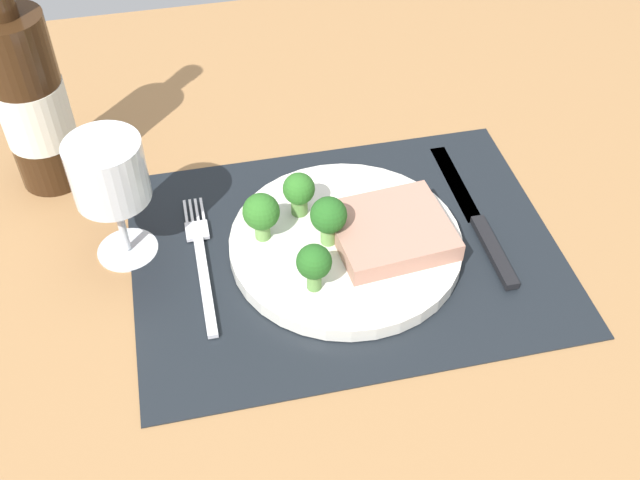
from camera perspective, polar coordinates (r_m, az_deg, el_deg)
name	(u,v)px	position (r cm, az deg, el deg)	size (l,w,h in cm)	color
ground_plane	(345,261)	(79.92, 1.88, -1.60)	(140.00, 110.00, 3.00)	#996D42
placemat	(345,250)	(78.72, 1.91, -0.79)	(43.60, 32.86, 0.30)	black
plate	(346,244)	(78.04, 1.93, -0.30)	(23.82, 23.82, 1.60)	silver
steak	(391,231)	(77.08, 5.33, 0.70)	(11.45, 10.24, 2.08)	tan
broccoli_back_left	(314,264)	(70.50, -0.45, -1.77)	(3.39, 3.39, 5.26)	#5B8942
broccoli_near_steak	(327,214)	(75.08, 0.57, 2.00)	(3.69, 3.69, 5.53)	#6B994C
broccoli_near_fork	(299,191)	(78.23, -1.59, 3.69)	(3.35, 3.35, 4.98)	#5B8942
broccoli_front_edge	(261,213)	(75.54, -4.42, 2.02)	(3.74, 3.74, 5.38)	#6B994C
fork	(202,260)	(78.10, -8.86, -1.52)	(2.40, 19.20, 0.50)	silver
knife	(478,222)	(82.70, 11.78, 1.30)	(1.80, 23.00, 0.80)	black
wine_bottle	(31,100)	(86.46, -20.82, 9.77)	(7.35, 7.35, 28.46)	#331E0F
wine_glass	(109,178)	(74.77, -15.51, 4.49)	(7.32, 7.32, 13.96)	silver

